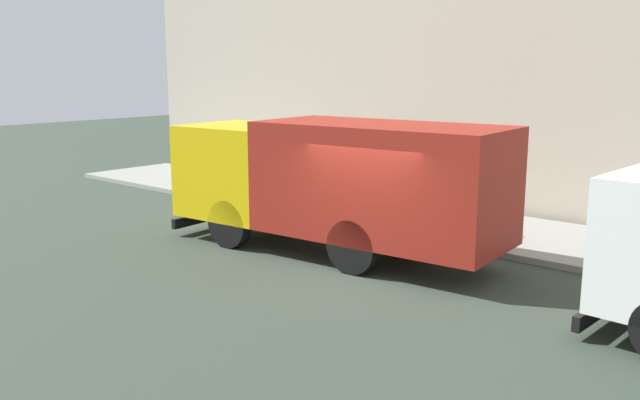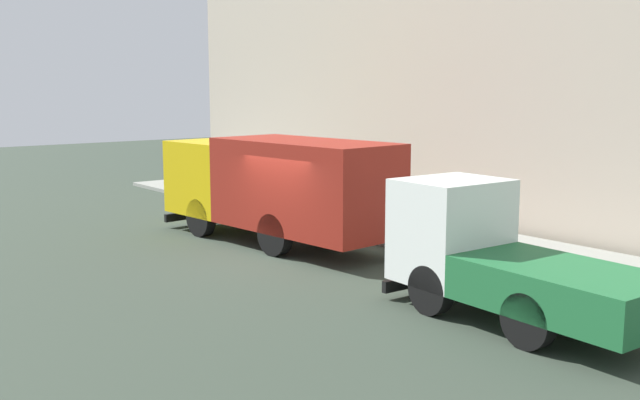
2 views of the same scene
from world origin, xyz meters
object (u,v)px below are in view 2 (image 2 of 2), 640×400
object	(u,v)px
small_flatbed_truck	(497,257)
street_sign_post	(351,181)
large_utility_truck	(275,184)
pedestrian_standing	(306,179)
pedestrian_third	(363,184)
pedestrian_walking	(302,185)
traffic_cone_orange	(260,197)

from	to	relation	value
small_flatbed_truck	street_sign_post	size ratio (longest dim) A/B	2.20
large_utility_truck	pedestrian_standing	size ratio (longest dim) A/B	4.69
large_utility_truck	pedestrian_third	size ratio (longest dim) A/B	4.57
pedestrian_walking	street_sign_post	bearing A→B (deg)	69.85
pedestrian_third	pedestrian_standing	bearing A→B (deg)	45.84
pedestrian_walking	large_utility_truck	bearing A→B (deg)	35.57
pedestrian_walking	pedestrian_standing	size ratio (longest dim) A/B	1.02
small_flatbed_truck	pedestrian_third	world-z (taller)	small_flatbed_truck
pedestrian_standing	pedestrian_third	xyz separation A→B (m)	(0.35, -2.63, 0.04)
street_sign_post	pedestrian_standing	bearing A→B (deg)	66.73
traffic_cone_orange	street_sign_post	bearing A→B (deg)	-91.56
street_sign_post	pedestrian_third	bearing A→B (deg)	42.07
large_utility_truck	pedestrian_standing	bearing A→B (deg)	40.45
pedestrian_walking	pedestrian_standing	distance (m)	1.99
pedestrian_standing	street_sign_post	xyz separation A→B (m)	(-2.07, -4.81, 0.57)
large_utility_truck	street_sign_post	xyz separation A→B (m)	(2.28, -0.49, -0.05)
small_flatbed_truck	pedestrian_standing	size ratio (longest dim) A/B	3.19
large_utility_truck	pedestrian_third	distance (m)	5.02
pedestrian_standing	street_sign_post	bearing A→B (deg)	99.78
street_sign_post	traffic_cone_orange	bearing A→B (deg)	88.44
small_flatbed_truck	pedestrian_standing	xyz separation A→B (m)	(4.96, 12.19, -0.12)
pedestrian_walking	pedestrian_standing	bearing A→B (deg)	-138.21
pedestrian_walking	street_sign_post	world-z (taller)	street_sign_post
small_flatbed_truck	pedestrian_walking	distance (m)	11.29
pedestrian_standing	traffic_cone_orange	xyz separation A→B (m)	(-1.94, 0.04, -0.50)
traffic_cone_orange	pedestrian_walking	bearing A→B (deg)	-67.90
small_flatbed_truck	pedestrian_third	bearing A→B (deg)	63.80
pedestrian_standing	pedestrian_third	world-z (taller)	pedestrian_third
pedestrian_third	traffic_cone_orange	bearing A→B (deg)	78.83
large_utility_truck	pedestrian_walking	world-z (taller)	large_utility_truck
small_flatbed_truck	traffic_cone_orange	size ratio (longest dim) A/B	7.12
small_flatbed_truck	pedestrian_third	xyz separation A→B (m)	(5.31, 9.56, -0.08)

